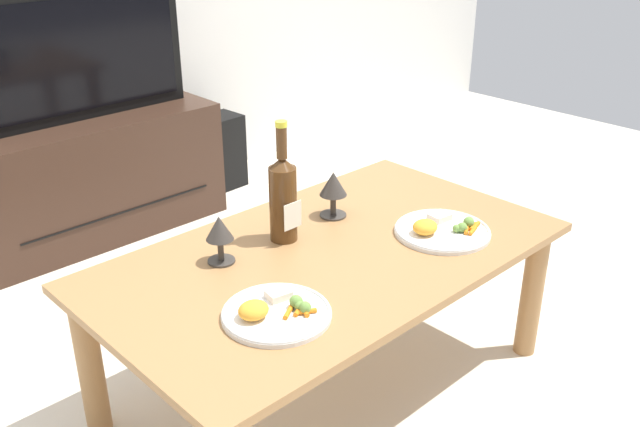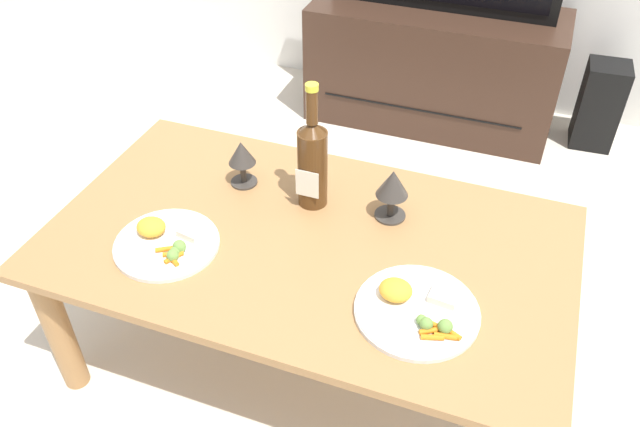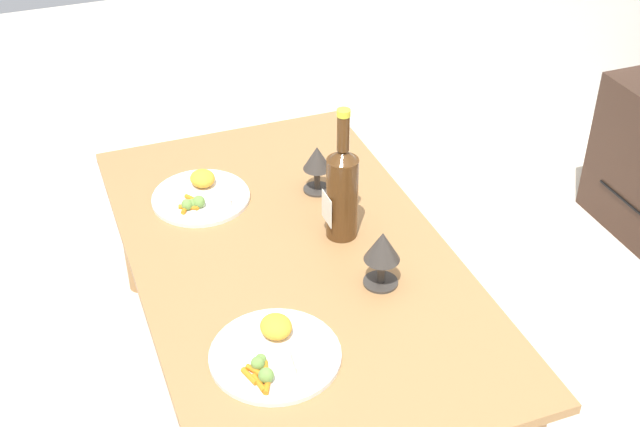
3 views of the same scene
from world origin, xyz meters
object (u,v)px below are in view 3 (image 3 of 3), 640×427
Objects in this scene: dinner_plate_left at (201,195)px; goblet_right at (382,250)px; dinner_plate_right at (275,352)px; goblet_left at (317,161)px; dining_table at (293,278)px; wine_bottle at (342,189)px.

goblet_right is at bearing 31.86° from dinner_plate_left.
goblet_right reaches higher than dinner_plate_left.
dinner_plate_right is (0.65, -0.00, -0.00)m from dinner_plate_left.
goblet_right is at bearing 115.23° from dinner_plate_right.
goblet_left is 0.49× the size of dinner_plate_right.
dinner_plate_right is at bearing -24.95° from dining_table.
dinner_plate_right is at bearing -64.77° from goblet_right.
dinner_plate_left is at bearing -155.38° from dining_table.
wine_bottle reaches higher than dining_table.
dining_table is 3.73× the size of wine_bottle.
goblet_left reaches higher than dinner_plate_right.
goblet_left is at bearing 151.70° from dinner_plate_right.
dining_table is at bearing 155.05° from dinner_plate_right.
goblet_left is at bearing 180.00° from goblet_right.
dinner_plate_left is at bearing -148.14° from goblet_right.
wine_bottle is 0.22m from goblet_left.
goblet_right is 0.60m from dinner_plate_left.
dining_table is 0.26m from wine_bottle.
dining_table is at bearing 24.62° from dinner_plate_left.
dining_table is at bearing -32.20° from goblet_left.
dinner_plate_left is at bearing -133.78° from wine_bottle.
goblet_left is 0.43m from goblet_right.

